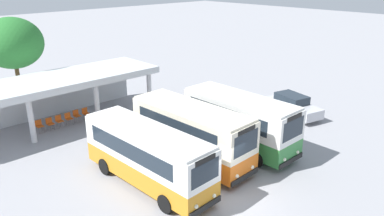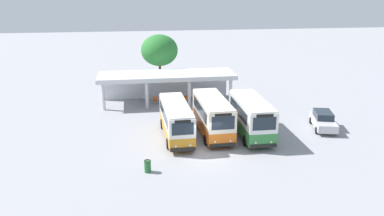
{
  "view_description": "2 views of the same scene",
  "coord_description": "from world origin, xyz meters",
  "px_view_note": "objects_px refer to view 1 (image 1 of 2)",
  "views": [
    {
      "loc": [
        -12.09,
        -9.76,
        10.37
      ],
      "look_at": [
        2.83,
        5.83,
        2.45
      ],
      "focal_mm": 35.12,
      "sensor_mm": 36.0,
      "label": 1
    },
    {
      "loc": [
        -5.27,
        -27.97,
        12.8
      ],
      "look_at": [
        -0.35,
        5.94,
        2.03
      ],
      "focal_mm": 36.38,
      "sensor_mm": 36.0,
      "label": 2
    }
  ],
  "objects_px": {
    "city_bus_second_in_row": "(191,132)",
    "parked_car_flank": "(293,105)",
    "waiting_chair_middle_seat": "(59,120)",
    "waiting_chair_far_end_seat": "(85,113)",
    "waiting_chair_second_from_end": "(50,123)",
    "waiting_chair_fifth_seat": "(77,115)",
    "waiting_chair_fourth_seat": "(68,118)",
    "city_bus_nearest_orange": "(147,154)",
    "city_bus_middle_cream": "(239,120)",
    "waiting_chair_end_by_column": "(39,125)"
  },
  "relations": [
    {
      "from": "waiting_chair_middle_seat",
      "to": "waiting_chair_far_end_seat",
      "type": "distance_m",
      "value": 2.08
    },
    {
      "from": "waiting_chair_fifth_seat",
      "to": "waiting_chair_far_end_seat",
      "type": "bearing_deg",
      "value": -3.66
    },
    {
      "from": "waiting_chair_end_by_column",
      "to": "waiting_chair_fourth_seat",
      "type": "relative_size",
      "value": 1.0
    },
    {
      "from": "city_bus_nearest_orange",
      "to": "waiting_chair_middle_seat",
      "type": "distance_m",
      "value": 10.4
    },
    {
      "from": "waiting_chair_second_from_end",
      "to": "waiting_chair_middle_seat",
      "type": "distance_m",
      "value": 0.69
    },
    {
      "from": "waiting_chair_second_from_end",
      "to": "waiting_chair_end_by_column",
      "type": "bearing_deg",
      "value": 172.07
    },
    {
      "from": "waiting_chair_fourth_seat",
      "to": "waiting_chair_fifth_seat",
      "type": "height_order",
      "value": "same"
    },
    {
      "from": "waiting_chair_fifth_seat",
      "to": "city_bus_second_in_row",
      "type": "bearing_deg",
      "value": -79.59
    },
    {
      "from": "waiting_chair_end_by_column",
      "to": "waiting_chair_far_end_seat",
      "type": "bearing_deg",
      "value": 0.0
    },
    {
      "from": "city_bus_nearest_orange",
      "to": "waiting_chair_second_from_end",
      "type": "bearing_deg",
      "value": 93.46
    },
    {
      "from": "city_bus_second_in_row",
      "to": "waiting_chair_fifth_seat",
      "type": "bearing_deg",
      "value": 100.41
    },
    {
      "from": "waiting_chair_fifth_seat",
      "to": "parked_car_flank",
      "type": "bearing_deg",
      "value": -39.4
    },
    {
      "from": "waiting_chair_middle_seat",
      "to": "waiting_chair_far_end_seat",
      "type": "relative_size",
      "value": 1.0
    },
    {
      "from": "parked_car_flank",
      "to": "waiting_chair_end_by_column",
      "type": "relative_size",
      "value": 5.55
    },
    {
      "from": "city_bus_middle_cream",
      "to": "waiting_chair_fifth_seat",
      "type": "xyz_separation_m",
      "value": [
        -5.18,
        10.9,
        -1.31
      ]
    },
    {
      "from": "city_bus_nearest_orange",
      "to": "waiting_chair_fourth_seat",
      "type": "bearing_deg",
      "value": 85.77
    },
    {
      "from": "city_bus_middle_cream",
      "to": "waiting_chair_end_by_column",
      "type": "xyz_separation_m",
      "value": [
        -7.95,
        10.86,
        -1.31
      ]
    },
    {
      "from": "city_bus_second_in_row",
      "to": "waiting_chair_second_from_end",
      "type": "xyz_separation_m",
      "value": [
        -3.94,
        10.01,
        -1.32
      ]
    },
    {
      "from": "city_bus_second_in_row",
      "to": "parked_car_flank",
      "type": "distance_m",
      "value": 10.58
    },
    {
      "from": "city_bus_nearest_orange",
      "to": "waiting_chair_second_from_end",
      "type": "xyz_separation_m",
      "value": [
        -0.62,
        10.29,
        -1.19
      ]
    },
    {
      "from": "waiting_chair_middle_seat",
      "to": "waiting_chair_fourth_seat",
      "type": "relative_size",
      "value": 1.0
    },
    {
      "from": "parked_car_flank",
      "to": "waiting_chair_middle_seat",
      "type": "height_order",
      "value": "parked_car_flank"
    },
    {
      "from": "city_bus_middle_cream",
      "to": "waiting_chair_middle_seat",
      "type": "bearing_deg",
      "value": 121.31
    },
    {
      "from": "waiting_chair_middle_seat",
      "to": "waiting_chair_fifth_seat",
      "type": "height_order",
      "value": "same"
    },
    {
      "from": "city_bus_second_in_row",
      "to": "waiting_chair_far_end_seat",
      "type": "bearing_deg",
      "value": 96.62
    },
    {
      "from": "city_bus_nearest_orange",
      "to": "waiting_chair_second_from_end",
      "type": "distance_m",
      "value": 10.38
    },
    {
      "from": "waiting_chair_end_by_column",
      "to": "city_bus_second_in_row",
      "type": "bearing_deg",
      "value": -65.37
    },
    {
      "from": "waiting_chair_fifth_seat",
      "to": "waiting_chair_fourth_seat",
      "type": "bearing_deg",
      "value": -169.89
    },
    {
      "from": "city_bus_nearest_orange",
      "to": "waiting_chair_far_end_seat",
      "type": "distance_m",
      "value": 10.67
    },
    {
      "from": "city_bus_nearest_orange",
      "to": "parked_car_flank",
      "type": "xyz_separation_m",
      "value": [
        13.85,
        0.25,
        -0.88
      ]
    },
    {
      "from": "waiting_chair_end_by_column",
      "to": "waiting_chair_fourth_seat",
      "type": "bearing_deg",
      "value": -2.18
    },
    {
      "from": "waiting_chair_second_from_end",
      "to": "waiting_chair_fourth_seat",
      "type": "bearing_deg",
      "value": 0.73
    },
    {
      "from": "waiting_chair_fifth_seat",
      "to": "waiting_chair_far_end_seat",
      "type": "xyz_separation_m",
      "value": [
        0.69,
        -0.04,
        0.0
      ]
    },
    {
      "from": "waiting_chair_middle_seat",
      "to": "waiting_chair_fifth_seat",
      "type": "distance_m",
      "value": 1.39
    },
    {
      "from": "waiting_chair_second_from_end",
      "to": "city_bus_second_in_row",
      "type": "bearing_deg",
      "value": -68.5
    },
    {
      "from": "city_bus_second_in_row",
      "to": "waiting_chair_fourth_seat",
      "type": "distance_m",
      "value": 10.43
    },
    {
      "from": "waiting_chair_end_by_column",
      "to": "waiting_chair_fifth_seat",
      "type": "bearing_deg",
      "value": 0.92
    },
    {
      "from": "city_bus_second_in_row",
      "to": "city_bus_middle_cream",
      "type": "height_order",
      "value": "city_bus_second_in_row"
    },
    {
      "from": "waiting_chair_fourth_seat",
      "to": "waiting_chair_fifth_seat",
      "type": "xyz_separation_m",
      "value": [
        0.69,
        0.12,
        0.0
      ]
    },
    {
      "from": "city_bus_nearest_orange",
      "to": "parked_car_flank",
      "type": "relative_size",
      "value": 1.69
    },
    {
      "from": "parked_car_flank",
      "to": "city_bus_nearest_orange",
      "type": "bearing_deg",
      "value": -178.98
    },
    {
      "from": "waiting_chair_far_end_seat",
      "to": "city_bus_middle_cream",
      "type": "bearing_deg",
      "value": -67.53
    },
    {
      "from": "waiting_chair_second_from_end",
      "to": "waiting_chair_middle_seat",
      "type": "bearing_deg",
      "value": 3.22
    },
    {
      "from": "waiting_chair_second_from_end",
      "to": "waiting_chair_fourth_seat",
      "type": "relative_size",
      "value": 1.0
    },
    {
      "from": "parked_car_flank",
      "to": "waiting_chair_fourth_seat",
      "type": "relative_size",
      "value": 5.55
    },
    {
      "from": "city_bus_second_in_row",
      "to": "waiting_chair_middle_seat",
      "type": "xyz_separation_m",
      "value": [
        -3.25,
        10.04,
        -1.32
      ]
    },
    {
      "from": "parked_car_flank",
      "to": "waiting_chair_fifth_seat",
      "type": "height_order",
      "value": "parked_car_flank"
    },
    {
      "from": "city_bus_second_in_row",
      "to": "waiting_chair_fourth_seat",
      "type": "height_order",
      "value": "city_bus_second_in_row"
    },
    {
      "from": "city_bus_second_in_row",
      "to": "city_bus_middle_cream",
      "type": "distance_m",
      "value": 3.4
    },
    {
      "from": "waiting_chair_fourth_seat",
      "to": "waiting_chair_far_end_seat",
      "type": "height_order",
      "value": "same"
    }
  ]
}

